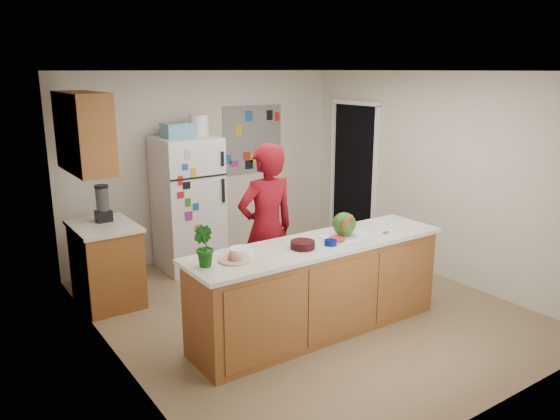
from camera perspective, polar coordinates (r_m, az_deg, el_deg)
floor at (r=6.03m, az=2.48°, el=-10.30°), size 4.00×4.50×0.02m
wall_back at (r=7.51m, az=-7.82°, el=4.66°), size 4.00×0.02×2.50m
wall_left at (r=4.72m, az=-17.28°, el=-1.73°), size 0.02×4.50×2.50m
wall_right at (r=6.99m, az=15.95°, el=3.50°), size 0.02×4.50×2.50m
ceiling at (r=5.47m, az=2.78°, el=14.42°), size 4.00×4.50×0.02m
doorway at (r=8.00m, az=7.76°, el=3.59°), size 0.03×0.85×2.04m
peninsula_base at (r=5.37m, az=4.03°, el=-8.29°), size 2.60×0.62×0.88m
peninsula_top at (r=5.21m, az=4.12°, el=-3.62°), size 2.68×0.70×0.04m
side_counter_base at (r=6.29m, az=-17.66°, el=-5.57°), size 0.60×0.80×0.86m
side_counter_top at (r=6.16m, az=-17.98°, el=-1.64°), size 0.64×0.84×0.04m
upper_cabinets at (r=5.89m, az=-19.83°, el=7.64°), size 0.35×1.00×0.80m
refrigerator at (r=7.06m, az=-9.58°, el=0.65°), size 0.75×0.70×1.70m
fridge_top_bin at (r=6.86m, az=-10.68°, el=8.18°), size 0.35×0.28×0.18m
photo_collage at (r=7.80m, az=-2.87°, el=7.38°), size 0.95×0.01×0.95m
person at (r=5.63m, az=-1.42°, el=-2.12°), size 0.67×0.44×1.81m
blender_appliance at (r=6.24m, az=-18.04°, el=0.56°), size 0.14×0.14×0.38m
cutting_board at (r=5.35m, az=6.33°, el=-2.88°), size 0.41×0.34×0.01m
watermelon at (r=5.37m, az=6.72°, el=-1.47°), size 0.23×0.23×0.23m
watermelon_slice at (r=5.26m, az=5.95°, el=-3.00°), size 0.15×0.15×0.02m
cherry_bowl at (r=5.02m, az=2.38°, el=-3.64°), size 0.23×0.23×0.07m
white_bowl at (r=4.87m, az=-4.13°, el=-4.32°), size 0.27×0.27×0.06m
cobalt_bowl at (r=5.13m, az=5.30°, el=-3.40°), size 0.12×0.12×0.05m
plate at (r=4.71m, az=-4.74°, el=-5.25°), size 0.35×0.35×0.02m
paper_towel at (r=5.47m, az=8.25°, el=-2.51°), size 0.17×0.15×0.02m
keys at (r=5.58m, az=11.01°, el=-2.34°), size 0.09×0.06×0.01m
potted_plant at (r=4.58m, az=-8.01°, el=-3.80°), size 0.19×0.22×0.34m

